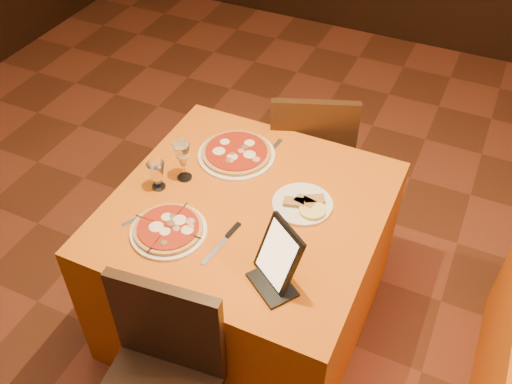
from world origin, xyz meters
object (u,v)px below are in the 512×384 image
at_px(wine_glass, 183,161).
at_px(water_glass, 157,176).
at_px(pizza_far, 236,154).
at_px(pizza_near, 169,230).
at_px(main_table, 248,263).
at_px(tablet, 279,254).
at_px(chair_main_far, 310,152).

height_order(wine_glass, water_glass, wine_glass).
relative_size(pizza_far, water_glass, 2.70).
distance_m(pizza_far, water_glass, 0.39).
relative_size(pizza_near, water_glass, 2.34).
distance_m(main_table, pizza_far, 0.50).
bearing_deg(pizza_far, main_table, -55.78).
height_order(wine_glass, tablet, tablet).
xyz_separation_m(pizza_far, water_glass, (-0.21, -0.33, 0.05)).
relative_size(main_table, wine_glass, 5.79).
height_order(pizza_near, wine_glass, wine_glass).
bearing_deg(chair_main_far, water_glass, 44.00).
xyz_separation_m(main_table, water_glass, (-0.39, -0.06, 0.44)).
distance_m(wine_glass, water_glass, 0.13).
distance_m(main_table, wine_glass, 0.57).
bearing_deg(wine_glass, chair_main_far, 66.71).
xyz_separation_m(water_glass, tablet, (0.65, -0.23, 0.06)).
bearing_deg(pizza_far, chair_main_far, 70.76).
height_order(main_table, chair_main_far, chair_main_far).
height_order(chair_main_far, wine_glass, wine_glass).
height_order(main_table, pizza_near, pizza_near).
distance_m(pizza_near, tablet, 0.49).
bearing_deg(main_table, pizza_far, 124.22).
height_order(chair_main_far, water_glass, chair_main_far).
bearing_deg(main_table, pizza_near, -128.09).
relative_size(wine_glass, water_glass, 1.46).
height_order(chair_main_far, pizza_near, chair_main_far).
bearing_deg(tablet, pizza_near, -147.32).
xyz_separation_m(pizza_far, wine_glass, (-0.14, -0.23, 0.08)).
bearing_deg(pizza_near, main_table, 51.91).
distance_m(chair_main_far, pizza_far, 0.63).
bearing_deg(chair_main_far, pizza_near, 57.48).
relative_size(main_table, pizza_near, 3.62).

